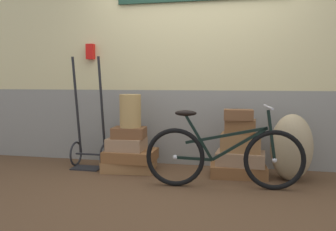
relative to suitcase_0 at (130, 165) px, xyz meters
name	(u,v)px	position (x,y,z in m)	size (l,w,h in m)	color
ground	(185,185)	(0.74, -0.35, -0.09)	(8.75, 5.20, 0.06)	#513823
station_building	(197,62)	(0.75, 0.49, 1.25)	(6.75, 0.74, 2.62)	gray
suitcase_0	(130,165)	(0.00, 0.00, 0.00)	(0.61, 0.45, 0.13)	olive
suitcase_1	(131,155)	(0.02, -0.02, 0.13)	(0.59, 0.45, 0.13)	brown
suitcase_2	(127,144)	(-0.02, -0.03, 0.26)	(0.43, 0.35, 0.15)	#937051
suitcase_3	(129,133)	(0.01, -0.03, 0.40)	(0.38, 0.27, 0.13)	brown
suitcase_4	(238,170)	(1.29, 0.00, 0.00)	(0.62, 0.37, 0.13)	brown
suitcase_5	(240,158)	(1.32, 0.00, 0.14)	(0.53, 0.34, 0.15)	#937051
suitcase_6	(241,143)	(1.32, 0.02, 0.32)	(0.44, 0.27, 0.21)	olive
suitcase_7	(240,127)	(1.31, 0.00, 0.51)	(0.33, 0.21, 0.16)	brown
suitcase_8	(238,115)	(1.28, -0.04, 0.64)	(0.32, 0.19, 0.12)	brown
wicker_basket	(130,111)	(0.02, -0.01, 0.66)	(0.26, 0.26, 0.39)	#A8844C
luggage_trolley	(90,143)	(-0.54, 0.04, 0.24)	(0.42, 0.38, 1.38)	black
burlap_sack	(291,147)	(1.85, -0.04, 0.30)	(0.44, 0.38, 0.73)	#9E8966
bicycle	(223,156)	(1.14, -0.46, 0.27)	(1.59, 0.46, 0.84)	black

